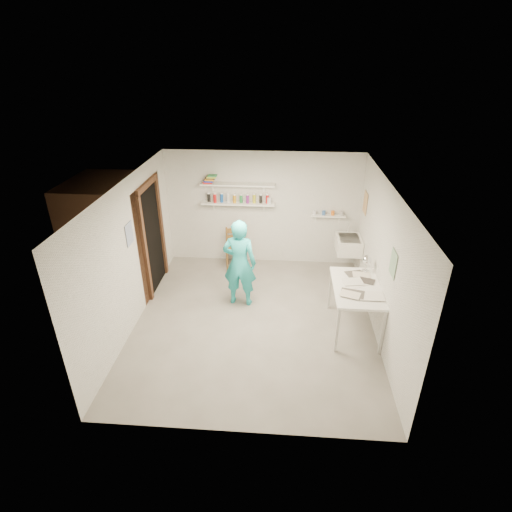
# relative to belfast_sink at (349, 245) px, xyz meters

# --- Properties ---
(floor) EXTENTS (4.00, 4.50, 0.02)m
(floor) POSITION_rel_belfast_sink_xyz_m (-1.75, -1.70, -0.71)
(floor) COLOR slate
(floor) RESTS_ON ground
(ceiling) EXTENTS (4.00, 4.50, 0.02)m
(ceiling) POSITION_rel_belfast_sink_xyz_m (-1.75, -1.70, 1.71)
(ceiling) COLOR silver
(ceiling) RESTS_ON wall_back
(wall_back) EXTENTS (4.00, 0.02, 2.40)m
(wall_back) POSITION_rel_belfast_sink_xyz_m (-1.75, 0.56, 0.50)
(wall_back) COLOR silver
(wall_back) RESTS_ON ground
(wall_front) EXTENTS (4.00, 0.02, 2.40)m
(wall_front) POSITION_rel_belfast_sink_xyz_m (-1.75, -3.96, 0.50)
(wall_front) COLOR silver
(wall_front) RESTS_ON ground
(wall_left) EXTENTS (0.02, 4.50, 2.40)m
(wall_left) POSITION_rel_belfast_sink_xyz_m (-3.76, -1.70, 0.50)
(wall_left) COLOR silver
(wall_left) RESTS_ON ground
(wall_right) EXTENTS (0.02, 4.50, 2.40)m
(wall_right) POSITION_rel_belfast_sink_xyz_m (0.26, -1.70, 0.50)
(wall_right) COLOR silver
(wall_right) RESTS_ON ground
(doorway_recess) EXTENTS (0.02, 0.90, 2.00)m
(doorway_recess) POSITION_rel_belfast_sink_xyz_m (-3.74, -0.65, 0.30)
(doorway_recess) COLOR black
(doorway_recess) RESTS_ON wall_left
(corridor_box) EXTENTS (1.40, 1.50, 2.10)m
(corridor_box) POSITION_rel_belfast_sink_xyz_m (-4.45, -0.65, 0.35)
(corridor_box) COLOR brown
(corridor_box) RESTS_ON ground
(door_lintel) EXTENTS (0.06, 1.05, 0.10)m
(door_lintel) POSITION_rel_belfast_sink_xyz_m (-3.72, -0.65, 1.35)
(door_lintel) COLOR brown
(door_lintel) RESTS_ON wall_left
(door_jamb_near) EXTENTS (0.06, 0.10, 2.00)m
(door_jamb_near) POSITION_rel_belfast_sink_xyz_m (-3.72, -1.15, 0.30)
(door_jamb_near) COLOR brown
(door_jamb_near) RESTS_ON ground
(door_jamb_far) EXTENTS (0.06, 0.10, 2.00)m
(door_jamb_far) POSITION_rel_belfast_sink_xyz_m (-3.72, -0.15, 0.30)
(door_jamb_far) COLOR brown
(door_jamb_far) RESTS_ON ground
(shelf_lower) EXTENTS (1.50, 0.22, 0.03)m
(shelf_lower) POSITION_rel_belfast_sink_xyz_m (-2.25, 0.43, 0.65)
(shelf_lower) COLOR white
(shelf_lower) RESTS_ON wall_back
(shelf_upper) EXTENTS (1.50, 0.22, 0.03)m
(shelf_upper) POSITION_rel_belfast_sink_xyz_m (-2.25, 0.43, 1.05)
(shelf_upper) COLOR white
(shelf_upper) RESTS_ON wall_back
(ledge_shelf) EXTENTS (0.70, 0.14, 0.03)m
(ledge_shelf) POSITION_rel_belfast_sink_xyz_m (-0.40, 0.47, 0.42)
(ledge_shelf) COLOR white
(ledge_shelf) RESTS_ON wall_back
(poster_left) EXTENTS (0.01, 0.28, 0.36)m
(poster_left) POSITION_rel_belfast_sink_xyz_m (-3.74, -1.65, 0.85)
(poster_left) COLOR #334C7F
(poster_left) RESTS_ON wall_left
(poster_right_a) EXTENTS (0.01, 0.34, 0.42)m
(poster_right_a) POSITION_rel_belfast_sink_xyz_m (0.24, 0.10, 0.85)
(poster_right_a) COLOR #995933
(poster_right_a) RESTS_ON wall_right
(poster_right_b) EXTENTS (0.01, 0.30, 0.38)m
(poster_right_b) POSITION_rel_belfast_sink_xyz_m (0.24, -2.25, 0.80)
(poster_right_b) COLOR #3F724C
(poster_right_b) RESTS_ON wall_right
(belfast_sink) EXTENTS (0.48, 0.60, 0.30)m
(belfast_sink) POSITION_rel_belfast_sink_xyz_m (0.00, 0.00, 0.00)
(belfast_sink) COLOR white
(belfast_sink) RESTS_ON wall_right
(man) EXTENTS (0.63, 0.45, 1.63)m
(man) POSITION_rel_belfast_sink_xyz_m (-2.05, -1.15, 0.12)
(man) COLOR #25B6BB
(man) RESTS_ON ground
(wall_clock) EXTENTS (0.30, 0.06, 0.29)m
(wall_clock) POSITION_rel_belfast_sink_xyz_m (-2.07, -0.93, 0.39)
(wall_clock) COLOR beige
(wall_clock) RESTS_ON man
(wooden_chair) EXTENTS (0.49, 0.47, 0.93)m
(wooden_chair) POSITION_rel_belfast_sink_xyz_m (-2.28, 0.15, -0.23)
(wooden_chair) COLOR brown
(wooden_chair) RESTS_ON ground
(work_table) EXTENTS (0.75, 1.25, 0.83)m
(work_table) POSITION_rel_belfast_sink_xyz_m (-0.11, -1.80, -0.28)
(work_table) COLOR white
(work_table) RESTS_ON ground
(desk_lamp) EXTENTS (0.16, 0.16, 0.16)m
(desk_lamp) POSITION_rel_belfast_sink_xyz_m (0.10, -1.30, 0.35)
(desk_lamp) COLOR silver
(desk_lamp) RESTS_ON work_table
(spray_cans) EXTENTS (1.32, 0.06, 0.17)m
(spray_cans) POSITION_rel_belfast_sink_xyz_m (-2.25, 0.43, 0.75)
(spray_cans) COLOR black
(spray_cans) RESTS_ON shelf_lower
(book_stack) EXTENTS (0.28, 0.14, 0.17)m
(book_stack) POSITION_rel_belfast_sink_xyz_m (-2.80, 0.43, 1.15)
(book_stack) COLOR red
(book_stack) RESTS_ON shelf_upper
(ledge_pots) EXTENTS (0.48, 0.07, 0.09)m
(ledge_pots) POSITION_rel_belfast_sink_xyz_m (-0.40, 0.47, 0.48)
(ledge_pots) COLOR silver
(ledge_pots) RESTS_ON ledge_shelf
(papers) EXTENTS (0.30, 0.22, 0.03)m
(papers) POSITION_rel_belfast_sink_xyz_m (-0.11, -1.80, 0.15)
(papers) COLOR silver
(papers) RESTS_ON work_table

